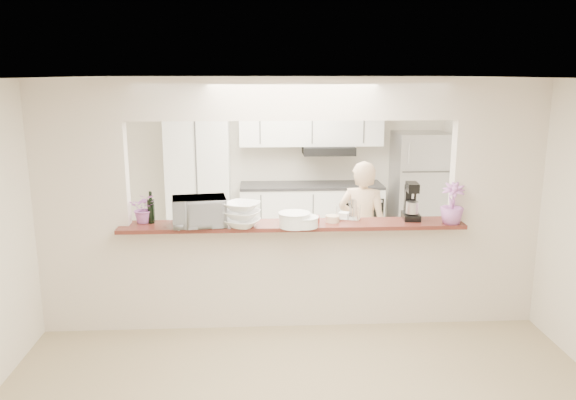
{
  "coord_description": "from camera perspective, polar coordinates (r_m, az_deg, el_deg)",
  "views": [
    {
      "loc": [
        -0.34,
        -5.41,
        2.54
      ],
      "look_at": [
        -0.03,
        0.3,
        1.25
      ],
      "focal_mm": 35.0,
      "sensor_mm": 36.0,
      "label": 1
    }
  ],
  "objects": [
    {
      "name": "bar_counter",
      "position": [
        5.76,
        0.44,
        -7.18
      ],
      "size": [
        3.4,
        0.38,
        1.09
      ],
      "color": "silver",
      "rests_on": "floor"
    },
    {
      "name": "floor",
      "position": [
        5.99,
        0.43,
        -12.35
      ],
      "size": [
        6.0,
        6.0,
        0.0
      ],
      "primitive_type": "plane",
      "color": "tan",
      "rests_on": "ground"
    },
    {
      "name": "stand_mixer",
      "position": [
        5.82,
        12.41,
        -0.26
      ],
      "size": [
        0.19,
        0.27,
        0.38
      ],
      "color": "black",
      "rests_on": "bar_counter"
    },
    {
      "name": "refrigerator",
      "position": [
        8.58,
        13.11,
        1.04
      ],
      "size": [
        0.75,
        0.7,
        1.7
      ],
      "primitive_type": "cube",
      "color": "#ABABB0",
      "rests_on": "floor"
    },
    {
      "name": "red_bowl",
      "position": [
        5.59,
        2.51,
        -1.95
      ],
      "size": [
        0.14,
        0.14,
        0.07
      ],
      "primitive_type": "cylinder",
      "color": "maroon",
      "rests_on": "bar_counter"
    },
    {
      "name": "flower_left",
      "position": [
        5.73,
        -14.4,
        -0.79
      ],
      "size": [
        0.27,
        0.24,
        0.3
      ],
      "primitive_type": "imported",
      "rotation": [
        0.0,
        0.0,
        0.02
      ],
      "color": "pink",
      "rests_on": "bar_counter"
    },
    {
      "name": "partition",
      "position": [
        5.53,
        0.45,
        1.71
      ],
      "size": [
        5.0,
        0.15,
        2.5
      ],
      "color": "silver",
      "rests_on": "floor"
    },
    {
      "name": "utensil_caddy",
      "position": [
        5.7,
        6.16,
        -1.11
      ],
      "size": [
        0.27,
        0.21,
        0.22
      ],
      "color": "silver",
      "rests_on": "bar_counter"
    },
    {
      "name": "plate_stack_b",
      "position": [
        5.43,
        1.62,
        -2.21
      ],
      "size": [
        0.29,
        0.29,
        0.1
      ],
      "color": "white",
      "rests_on": "bar_counter"
    },
    {
      "name": "toaster_oven",
      "position": [
        5.5,
        -9.0,
        -1.17
      ],
      "size": [
        0.56,
        0.42,
        0.28
      ],
      "primitive_type": "imported",
      "rotation": [
        0.0,
        0.0,
        0.14
      ],
      "color": "#ADADB2",
      "rests_on": "bar_counter"
    },
    {
      "name": "tan_bowl",
      "position": [
        5.62,
        4.54,
        -1.91
      ],
      "size": [
        0.14,
        0.14,
        0.07
      ],
      "primitive_type": "cylinder",
      "color": "beige",
      "rests_on": "bar_counter"
    },
    {
      "name": "wine_bottle_b",
      "position": [
        5.7,
        -13.76,
        -1.06
      ],
      "size": [
        0.06,
        0.06,
        0.32
      ],
      "color": "black",
      "rests_on": "bar_counter"
    },
    {
      "name": "serving_bowls",
      "position": [
        5.41,
        -4.65,
        -1.53
      ],
      "size": [
        0.43,
        0.43,
        0.24
      ],
      "primitive_type": "imported",
      "rotation": [
        0.0,
        0.0,
        -0.42
      ],
      "color": "white",
      "rests_on": "bar_counter"
    },
    {
      "name": "tile_overlay",
      "position": [
        7.42,
        -0.32,
        -7.24
      ],
      "size": [
        5.0,
        2.9,
        0.01
      ],
      "primitive_type": "cube",
      "color": "silver",
      "rests_on": "floor"
    },
    {
      "name": "person",
      "position": [
        6.57,
        7.54,
        -2.89
      ],
      "size": [
        0.67,
        0.57,
        1.57
      ],
      "primitive_type": "imported",
      "rotation": [
        0.0,
        0.0,
        2.75
      ],
      "color": "beige",
      "rests_on": "floor"
    },
    {
      "name": "kitchen_cabinets",
      "position": [
        8.29,
        -2.01,
        1.84
      ],
      "size": [
        3.15,
        0.62,
        2.25
      ],
      "color": "white",
      "rests_on": "floor"
    },
    {
      "name": "wine_bottle_a",
      "position": [
        5.74,
        -13.69,
        -1.01
      ],
      "size": [
        0.06,
        0.06,
        0.31
      ],
      "color": "black",
      "rests_on": "bar_counter"
    },
    {
      "name": "flower_right",
      "position": [
        5.73,
        16.35,
        -0.34
      ],
      "size": [
        0.28,
        0.28,
        0.41
      ],
      "primitive_type": "imported",
      "rotation": [
        0.0,
        0.0,
        -0.29
      ],
      "color": "#CB75DA",
      "rests_on": "bar_counter"
    },
    {
      "name": "plate_stack_a",
      "position": [
        5.41,
        0.67,
        -2.01
      ],
      "size": [
        0.31,
        0.31,
        0.14
      ],
      "color": "white",
      "rests_on": "bar_counter"
    }
  ]
}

